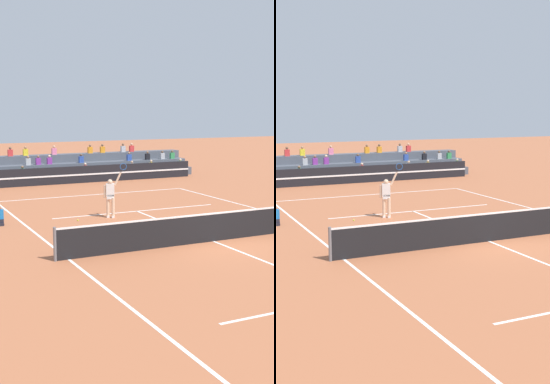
{
  "view_description": "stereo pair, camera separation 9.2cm",
  "coord_description": "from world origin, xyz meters",
  "views": [
    {
      "loc": [
        -10.69,
        -15.83,
        4.75
      ],
      "look_at": [
        -0.51,
        5.35,
        1.1
      ],
      "focal_mm": 50.0,
      "sensor_mm": 36.0,
      "label": 1
    },
    {
      "loc": [
        -10.61,
        -15.87,
        4.75
      ],
      "look_at": [
        -0.51,
        5.35,
        1.1
      ],
      "focal_mm": 50.0,
      "sensor_mm": 36.0,
      "label": 2
    }
  ],
  "objects": [
    {
      "name": "court_lines",
      "position": [
        0.0,
        0.0,
        0.0
      ],
      "size": [
        11.1,
        23.9,
        0.01
      ],
      "color": "white",
      "rests_on": "ground"
    },
    {
      "name": "tennis_ball",
      "position": [
        -3.25,
        5.52,
        0.03
      ],
      "size": [
        0.07,
        0.07,
        0.07
      ],
      "primitive_type": "sphere",
      "color": "#C6DB33",
      "rests_on": "ground"
    },
    {
      "name": "ground_plane",
      "position": [
        0.0,
        0.0,
        0.0
      ],
      "size": [
        120.0,
        120.0,
        0.0
      ],
      "primitive_type": "plane",
      "color": "#AD603D"
    },
    {
      "name": "tennis_net",
      "position": [
        0.0,
        0.0,
        0.54
      ],
      "size": [
        12.0,
        0.1,
        1.1
      ],
      "color": "slate",
      "rests_on": "ground"
    },
    {
      "name": "tennis_player",
      "position": [
        -1.69,
        5.58,
        0.99
      ],
      "size": [
        1.02,
        0.5,
        2.46
      ],
      "color": "beige",
      "rests_on": "ground"
    },
    {
      "name": "bleacher_stand",
      "position": [
        0.0,
        19.38,
        0.65
      ],
      "size": [
        19.7,
        2.85,
        2.28
      ],
      "color": "#4C515B",
      "rests_on": "ground"
    },
    {
      "name": "sponsor_banner_wall",
      "position": [
        0.0,
        16.85,
        0.55
      ],
      "size": [
        18.0,
        0.26,
        1.1
      ],
      "color": "black",
      "rests_on": "ground"
    },
    {
      "name": "ball_kid_courtside",
      "position": [
        -6.45,
        6.07,
        0.33
      ],
      "size": [
        0.3,
        0.36,
        0.84
      ],
      "color": "black",
      "rests_on": "ground"
    }
  ]
}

